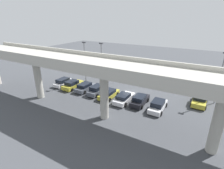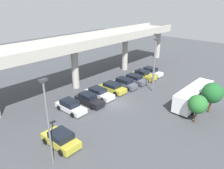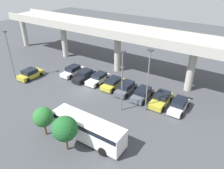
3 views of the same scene
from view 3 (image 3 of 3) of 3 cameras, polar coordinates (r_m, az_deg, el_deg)
ground_plane at (r=34.77m, az=-6.58°, el=-1.57°), size 113.13×113.13×0.00m
highway_overpass at (r=38.84m, az=1.48°, el=12.93°), size 53.95×6.04×8.34m
parked_car_0 at (r=40.75m, az=-20.53°, el=2.63°), size 2.26×4.40×1.59m
parked_car_1 at (r=40.02m, az=-10.23°, el=3.57°), size 2.05×4.72×1.54m
parked_car_2 at (r=37.91m, az=-7.22°, el=2.35°), size 1.98×4.60×1.56m
parked_car_3 at (r=36.85m, az=-3.60°, el=1.65°), size 2.11×4.80×1.44m
parked_car_4 at (r=35.20m, az=0.23°, el=0.36°), size 2.18×4.44×1.44m
parked_car_5 at (r=33.70m, az=3.71°, el=-0.94°), size 2.00×4.38×1.63m
parked_car_6 at (r=32.60m, az=7.94°, el=-2.40°), size 2.12×4.36×1.51m
parked_car_7 at (r=31.80m, az=12.71°, el=-3.75°), size 2.19×4.71×1.57m
parked_car_8 at (r=31.13m, az=17.09°, el=-5.16°), size 2.00×4.39×1.53m
shuttle_bus at (r=24.85m, az=-6.40°, el=-11.16°), size 9.04×2.55×2.61m
lamp_post_near_aisle at (r=27.54m, az=2.65°, el=1.80°), size 0.70×0.35×8.55m
lamp_post_mid_lot at (r=27.80m, az=9.42°, el=1.93°), size 0.70×0.35×8.75m
lamp_post_by_overpass at (r=40.12m, az=-25.23°, el=7.73°), size 0.70×0.35×8.36m
tree_front_left at (r=25.85m, az=-17.54°, el=-8.12°), size 2.30×2.30×3.66m
tree_front_centre at (r=23.10m, az=-12.20°, el=-11.23°), size 2.68×2.68×4.19m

